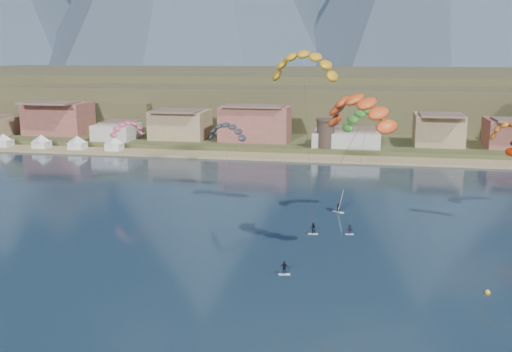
# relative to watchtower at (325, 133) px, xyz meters

# --- Properties ---
(ground) EXTENTS (2400.00, 2400.00, 0.00)m
(ground) POSITION_rel_watchtower_xyz_m (-5.00, -114.00, -6.37)
(ground) COLOR #0D1E30
(ground) RESTS_ON ground
(beach) EXTENTS (2200.00, 12.00, 0.90)m
(beach) POSITION_rel_watchtower_xyz_m (-5.00, -8.00, -6.12)
(beach) COLOR tan
(beach) RESTS_ON ground
(land) EXTENTS (2200.00, 900.00, 4.00)m
(land) POSITION_rel_watchtower_xyz_m (-5.00, 446.00, -6.37)
(land) COLOR brown
(land) RESTS_ON ground
(foothills) EXTENTS (940.00, 210.00, 18.00)m
(foothills) POSITION_rel_watchtower_xyz_m (17.39, 118.47, 2.71)
(foothills) COLOR brown
(foothills) RESTS_ON ground
(town) EXTENTS (400.00, 24.00, 12.00)m
(town) POSITION_rel_watchtower_xyz_m (-45.00, 8.00, 1.63)
(town) COLOR beige
(town) RESTS_ON ground
(watchtower) EXTENTS (5.82, 5.82, 8.60)m
(watchtower) POSITION_rel_watchtower_xyz_m (0.00, 0.00, 0.00)
(watchtower) COLOR #47382D
(watchtower) RESTS_ON ground
(beach_tents) EXTENTS (43.40, 6.40, 5.00)m
(beach_tents) POSITION_rel_watchtower_xyz_m (-81.25, -8.00, -2.66)
(beach_tents) COLOR white
(beach_tents) RESTS_ON ground
(kitesurfer_yellow) EXTENTS (13.10, 15.62, 31.70)m
(kitesurfer_yellow) POSITION_rel_watchtower_xyz_m (1.14, -68.17, 21.86)
(kitesurfer_yellow) COLOR silver
(kitesurfer_yellow) RESTS_ON ground
(kitesurfer_orange) EXTENTS (16.35, 15.50, 26.40)m
(kitesurfer_orange) POSITION_rel_watchtower_xyz_m (11.62, -90.09, 15.99)
(kitesurfer_orange) COLOR silver
(kitesurfer_orange) RESTS_ON ground
(kitesurfer_green) EXTENTS (9.56, 15.41, 21.73)m
(kitesurfer_green) POSITION_rel_watchtower_xyz_m (12.25, -68.14, 12.17)
(kitesurfer_green) COLOR silver
(kitesurfer_green) RESTS_ON ground
(distant_kite_pink) EXTENTS (7.84, 8.29, 16.12)m
(distant_kite_pink) POSITION_rel_watchtower_xyz_m (-42.07, -46.92, 6.73)
(distant_kite_pink) COLOR #262626
(distant_kite_pink) RESTS_ON ground
(distant_kite_dark) EXTENTS (9.52, 6.63, 16.68)m
(distant_kite_dark) POSITION_rel_watchtower_xyz_m (-17.72, -49.81, 7.14)
(distant_kite_dark) COLOR #262626
(distant_kite_dark) RESTS_ON ground
(windsurfer) EXTENTS (2.62, 2.58, 4.14)m
(windsurfer) POSITION_rel_watchtower_xyz_m (7.86, -65.07, -5.05)
(windsurfer) COLOR silver
(windsurfer) RESTS_ON ground
(buoy) EXTENTS (0.71, 0.71, 0.71)m
(buoy) POSITION_rel_watchtower_xyz_m (28.58, -101.03, -6.25)
(buoy) COLOR yellow
(buoy) RESTS_ON ground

